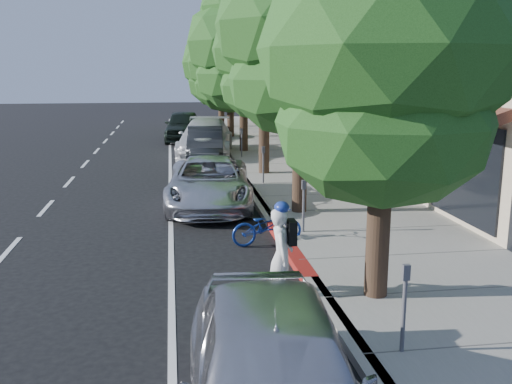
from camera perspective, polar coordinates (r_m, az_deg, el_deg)
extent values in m
plane|color=black|center=(11.84, 4.32, -7.43)|extent=(120.00, 120.00, 0.00)
cube|color=gray|center=(19.86, 5.72, 0.82)|extent=(4.60, 56.00, 0.15)
cube|color=#9E998E|center=(19.43, -0.87, 0.63)|extent=(0.30, 56.00, 0.15)
cube|color=maroon|center=(12.74, 3.33, -5.63)|extent=(0.32, 4.00, 0.15)
cube|color=beige|center=(31.31, 14.56, 10.95)|extent=(10.00, 36.00, 7.00)
cylinder|color=black|center=(9.90, 12.10, -4.28)|extent=(0.40, 0.40, 2.42)
ellipsoid|color=#1B4414|center=(9.54, 12.61, 6.74)|extent=(3.56, 3.56, 2.85)
ellipsoid|color=#1B4414|center=(9.51, 12.95, 13.80)|extent=(4.19, 4.19, 3.35)
cylinder|color=black|center=(15.46, 4.40, 2.76)|extent=(0.40, 0.40, 2.89)
ellipsoid|color=#1B4414|center=(15.26, 4.54, 11.20)|extent=(3.92, 3.92, 3.14)
ellipsoid|color=#1B4414|center=(15.30, 4.63, 16.46)|extent=(4.61, 4.61, 3.69)
cylinder|color=black|center=(21.31, 0.81, 5.05)|extent=(0.40, 0.40, 2.64)
ellipsoid|color=#1B4414|center=(21.15, 0.83, 10.63)|extent=(3.31, 3.31, 2.65)
ellipsoid|color=#1B4414|center=(21.16, 0.84, 14.11)|extent=(3.89, 3.89, 3.11)
ellipsoid|color=#1B4414|center=(21.25, 0.85, 17.77)|extent=(2.92, 2.92, 2.33)
cylinder|color=black|center=(27.20, -1.24, 6.91)|extent=(0.40, 0.40, 2.93)
ellipsoid|color=#1B4414|center=(27.08, -1.26, 11.76)|extent=(4.59, 4.59, 3.67)
ellipsoid|color=#1B4414|center=(27.11, -1.28, 14.76)|extent=(5.40, 5.40, 4.32)
ellipsoid|color=#1B4414|center=(27.22, -1.29, 17.93)|extent=(4.05, 4.05, 3.24)
cylinder|color=black|center=(33.16, -2.56, 7.44)|extent=(0.40, 0.40, 2.46)
ellipsoid|color=#1B4414|center=(33.05, -2.59, 10.78)|extent=(4.21, 4.21, 3.36)
ellipsoid|color=#1B4414|center=(33.05, -2.61, 12.85)|extent=(4.95, 4.95, 3.96)
ellipsoid|color=#1B4414|center=(33.09, -2.64, 15.04)|extent=(3.71, 3.71, 2.97)
cylinder|color=black|center=(39.11, -3.48, 8.17)|extent=(0.40, 0.40, 2.48)
ellipsoid|color=#1B4414|center=(39.03, -3.52, 11.03)|extent=(4.56, 4.56, 3.65)
ellipsoid|color=#1B4414|center=(39.02, -3.55, 12.80)|extent=(5.36, 5.36, 4.29)
ellipsoid|color=#1B4414|center=(39.05, -3.57, 14.67)|extent=(4.02, 4.02, 3.22)
imported|color=white|center=(9.88, 2.56, -6.33)|extent=(0.47, 0.65, 1.67)
imported|color=navy|center=(13.11, 1.12, -3.42)|extent=(1.75, 0.86, 0.88)
imported|color=silver|center=(16.72, -4.71, 0.93)|extent=(2.77, 5.33, 1.43)
imported|color=black|center=(25.62, -5.09, 4.89)|extent=(1.87, 4.55, 1.47)
imported|color=silver|center=(26.55, -5.04, 5.38)|extent=(3.12, 6.07, 1.68)
imported|color=black|center=(32.53, -7.25, 6.59)|extent=(2.27, 5.08, 1.70)
imported|color=silver|center=(6.31, 1.76, -17.97)|extent=(2.22, 4.82, 1.60)
imported|color=black|center=(20.07, 10.58, 3.54)|extent=(0.91, 0.74, 1.74)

